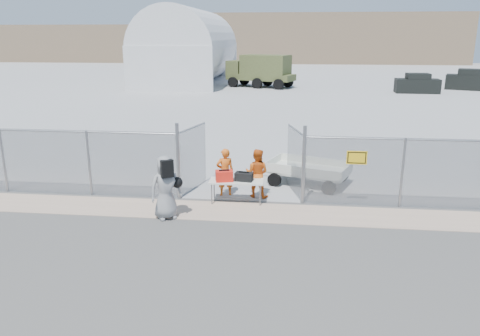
# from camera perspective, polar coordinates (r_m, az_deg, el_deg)

# --- Properties ---
(ground) EXTENTS (160.00, 160.00, 0.00)m
(ground) POSITION_cam_1_polar(r_m,az_deg,el_deg) (13.31, -0.98, -6.92)
(ground) COLOR #464646
(tarmac_inside) EXTENTS (160.00, 80.00, 0.01)m
(tarmac_inside) POSITION_cam_1_polar(r_m,az_deg,el_deg) (54.43, 4.84, 10.44)
(tarmac_inside) COLOR #A1A1A1
(tarmac_inside) RESTS_ON ground
(dirt_strip) EXTENTS (44.00, 1.60, 0.01)m
(dirt_strip) POSITION_cam_1_polar(r_m,az_deg,el_deg) (14.23, -0.46, -5.34)
(dirt_strip) COLOR tan
(dirt_strip) RESTS_ON ground
(distant_hills) EXTENTS (140.00, 6.00, 9.00)m
(distant_hills) POSITION_cam_1_polar(r_m,az_deg,el_deg) (90.23, 8.95, 15.33)
(distant_hills) COLOR #7F684F
(distant_hills) RESTS_ON ground
(chain_link_fence) EXTENTS (40.00, 0.20, 2.20)m
(chain_link_fence) POSITION_cam_1_polar(r_m,az_deg,el_deg) (14.82, 0.00, 0.00)
(chain_link_fence) COLOR gray
(chain_link_fence) RESTS_ON ground
(quonset_hangar) EXTENTS (9.00, 18.00, 8.00)m
(quonset_hangar) POSITION_cam_1_polar(r_m,az_deg,el_deg) (53.45, -6.27, 14.60)
(quonset_hangar) COLOR silver
(quonset_hangar) RESTS_ON ground
(folding_table) EXTENTS (1.73, 0.76, 0.73)m
(folding_table) POSITION_cam_1_polar(r_m,az_deg,el_deg) (14.92, -0.42, -2.85)
(folding_table) COLOR silver
(folding_table) RESTS_ON ground
(orange_bag) EXTENTS (0.60, 0.47, 0.33)m
(orange_bag) POSITION_cam_1_polar(r_m,az_deg,el_deg) (14.72, -1.94, -0.97)
(orange_bag) COLOR red
(orange_bag) RESTS_ON folding_table
(black_duffel) EXTENTS (0.59, 0.40, 0.27)m
(black_duffel) POSITION_cam_1_polar(r_m,az_deg,el_deg) (14.74, 0.48, -1.06)
(black_duffel) COLOR black
(black_duffel) RESTS_ON folding_table
(security_worker_left) EXTENTS (0.67, 0.53, 1.61)m
(security_worker_left) POSITION_cam_1_polar(r_m,az_deg,el_deg) (15.44, -1.83, -0.50)
(security_worker_left) COLOR orange
(security_worker_left) RESTS_ON ground
(security_worker_right) EXTENTS (0.90, 0.77, 1.62)m
(security_worker_right) POSITION_cam_1_polar(r_m,az_deg,el_deg) (15.29, 2.07, -0.64)
(security_worker_right) COLOR orange
(security_worker_right) RESTS_ON ground
(visitor) EXTENTS (1.09, 0.99, 1.87)m
(visitor) POSITION_cam_1_polar(r_m,az_deg,el_deg) (13.64, -9.05, -2.36)
(visitor) COLOR gray
(visitor) RESTS_ON ground
(utility_trailer) EXTENTS (4.05, 3.02, 0.88)m
(utility_trailer) POSITION_cam_1_polar(r_m,az_deg,el_deg) (16.87, 8.36, -0.53)
(utility_trailer) COLOR silver
(utility_trailer) RESTS_ON ground
(military_truck) EXTENTS (7.21, 4.71, 3.23)m
(military_truck) POSITION_cam_1_polar(r_m,az_deg,el_deg) (48.37, 2.55, 11.71)
(military_truck) COLOR #4F572C
(military_truck) RESTS_ON ground
(parked_vehicle_near) EXTENTS (3.91, 1.88, 1.74)m
(parked_vehicle_near) POSITION_cam_1_polar(r_m,az_deg,el_deg) (46.40, 20.80, 9.61)
(parked_vehicle_near) COLOR black
(parked_vehicle_near) RESTS_ON ground
(parked_vehicle_mid) EXTENTS (4.70, 3.36, 1.94)m
(parked_vehicle_mid) POSITION_cam_1_polar(r_m,az_deg,el_deg) (51.14, 26.24, 9.62)
(parked_vehicle_mid) COLOR black
(parked_vehicle_mid) RESTS_ON ground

